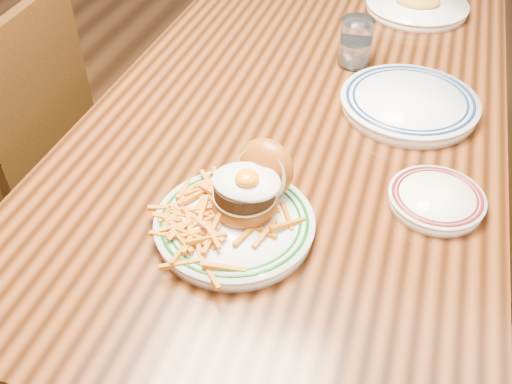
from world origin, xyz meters
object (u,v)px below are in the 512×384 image
(main_plate, at_px, (240,210))
(side_plate, at_px, (436,199))
(table, at_px, (304,126))
(chair_left, at_px, (17,153))

(main_plate, relative_size, side_plate, 1.63)
(table, distance_m, chair_left, 0.79)
(side_plate, bearing_deg, main_plate, -141.36)
(table, height_order, chair_left, chair_left)
(chair_left, height_order, main_plate, chair_left)
(chair_left, bearing_deg, side_plate, -13.06)
(chair_left, xyz_separation_m, side_plate, (1.07, -0.18, 0.29))
(chair_left, distance_m, side_plate, 1.12)
(table, relative_size, side_plate, 9.34)
(main_plate, distance_m, side_plate, 0.34)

